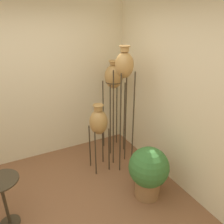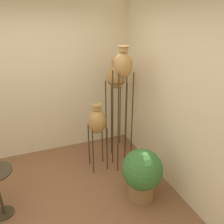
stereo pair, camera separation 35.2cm
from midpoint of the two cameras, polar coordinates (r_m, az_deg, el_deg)
The scene contains 6 objects.
wall_back at distance 3.84m, azimuth -18.10°, elevation 7.73°, with size 7.47×0.06×2.70m.
wall_right at distance 2.91m, azimuth 22.33°, elevation 2.44°, with size 0.06×7.47×2.70m.
vase_stand_tall at distance 3.15m, azimuth 6.18°, elevation 10.84°, with size 0.27×0.27×1.96m.
vase_stand_medium at distance 3.73m, azimuth 3.84°, elevation 8.76°, with size 0.31×0.31×1.67m.
vase_stand_short at distance 3.35m, azimuth -0.92°, elevation -2.65°, with size 0.28×0.28×1.13m.
potted_plant at distance 3.05m, azimuth 11.24°, elevation -15.46°, with size 0.55×0.55×0.75m.
Camera 2 is at (-0.02, -2.03, 2.29)m, focal length 35.00 mm.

